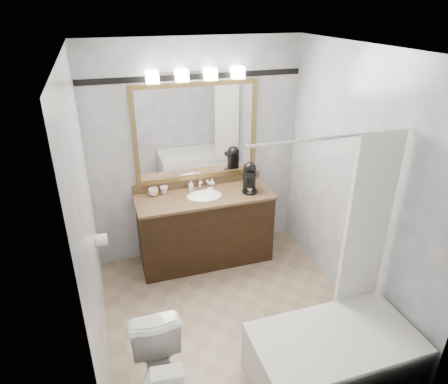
# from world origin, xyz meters

# --- Properties ---
(room) EXTENTS (2.42, 2.62, 2.52)m
(room) POSITION_xyz_m (0.00, 0.00, 1.25)
(room) COLOR gray
(room) RESTS_ON ground
(vanity) EXTENTS (1.53, 0.58, 0.97)m
(vanity) POSITION_xyz_m (0.00, 1.02, 0.44)
(vanity) COLOR black
(vanity) RESTS_ON ground
(mirror) EXTENTS (1.40, 0.04, 1.10)m
(mirror) POSITION_xyz_m (0.00, 1.28, 1.50)
(mirror) COLOR olive
(mirror) RESTS_ON room
(vanity_light_bar) EXTENTS (1.02, 0.14, 0.12)m
(vanity_light_bar) POSITION_xyz_m (0.00, 1.23, 2.13)
(vanity_light_bar) COLOR silver
(vanity_light_bar) RESTS_ON room
(accent_stripe) EXTENTS (2.40, 0.01, 0.06)m
(accent_stripe) POSITION_xyz_m (0.00, 1.29, 2.10)
(accent_stripe) COLOR black
(accent_stripe) RESTS_ON room
(bathtub) EXTENTS (1.30, 0.75, 1.96)m
(bathtub) POSITION_xyz_m (0.55, -0.90, 0.28)
(bathtub) COLOR white
(bathtub) RESTS_ON ground
(tp_roll) EXTENTS (0.11, 0.12, 0.12)m
(tp_roll) POSITION_xyz_m (-1.14, 0.66, 0.70)
(tp_roll) COLOR white
(tp_roll) RESTS_ON room
(toilet) EXTENTS (0.39, 0.68, 0.69)m
(toilet) POSITION_xyz_m (-0.82, -0.84, 0.35)
(toilet) COLOR white
(toilet) RESTS_ON ground
(tissue_box) EXTENTS (0.21, 0.13, 0.08)m
(tissue_box) POSITION_xyz_m (-0.82, -1.12, 0.73)
(tissue_box) COLOR white
(tissue_box) RESTS_ON toilet
(coffee_maker) EXTENTS (0.18, 0.22, 0.34)m
(coffee_maker) POSITION_xyz_m (0.53, 0.99, 1.03)
(coffee_maker) COLOR black
(coffee_maker) RESTS_ON vanity
(cup_left) EXTENTS (0.11, 0.11, 0.09)m
(cup_left) POSITION_xyz_m (-0.54, 1.19, 0.89)
(cup_left) COLOR white
(cup_left) RESTS_ON vanity
(cup_right) EXTENTS (0.10, 0.10, 0.08)m
(cup_right) POSITION_xyz_m (-0.42, 1.21, 0.89)
(cup_right) COLOR white
(cup_right) RESTS_ON vanity
(soap_bottle_a) EXTENTS (0.05, 0.06, 0.11)m
(soap_bottle_a) POSITION_xyz_m (-0.11, 1.19, 0.91)
(soap_bottle_a) COLOR white
(soap_bottle_a) RESTS_ON vanity
(soap_bottle_b) EXTENTS (0.09, 0.09, 0.09)m
(soap_bottle_b) POSITION_xyz_m (0.15, 1.23, 0.90)
(soap_bottle_b) COLOR white
(soap_bottle_b) RESTS_ON vanity
(soap_bar) EXTENTS (0.08, 0.05, 0.02)m
(soap_bar) POSITION_xyz_m (0.10, 1.13, 0.86)
(soap_bar) COLOR beige
(soap_bar) RESTS_ON vanity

